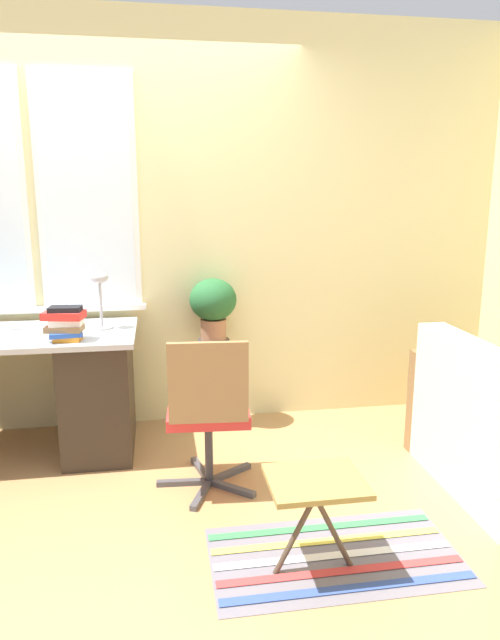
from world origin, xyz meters
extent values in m
plane|color=tan|center=(0.00, 0.00, 0.00)|extent=(14.00, 14.00, 0.00)
cube|color=beige|center=(0.00, 0.79, 1.35)|extent=(9.00, 0.06, 2.70)
cube|color=white|center=(-0.13, 0.75, 1.56)|extent=(0.63, 0.02, 1.50)
cube|color=white|center=(-0.13, 0.74, 1.56)|extent=(0.56, 0.01, 1.43)
cube|color=white|center=(-0.47, 0.76, 0.83)|extent=(1.36, 0.11, 0.04)
cube|color=#33281E|center=(-0.09, 0.36, 0.37)|extent=(0.40, 0.63, 0.73)
cylinder|color=#ADADB2|center=(-0.06, 0.41, 0.77)|extent=(0.13, 0.13, 0.01)
cylinder|color=#ADADB2|center=(-0.06, 0.41, 0.92)|extent=(0.02, 0.02, 0.28)
ellipsoid|color=#ADADB2|center=(-0.06, 0.41, 1.08)|extent=(0.11, 0.11, 0.07)
cube|color=orange|center=(-0.22, 0.15, 0.78)|extent=(0.15, 0.14, 0.03)
cube|color=#2851B2|center=(-0.23, 0.15, 0.81)|extent=(0.20, 0.18, 0.03)
cube|color=olive|center=(-0.24, 0.14, 0.83)|extent=(0.21, 0.14, 0.03)
cube|color=white|center=(-0.22, 0.16, 0.87)|extent=(0.18, 0.15, 0.04)
cube|color=red|center=(-0.23, 0.15, 0.91)|extent=(0.24, 0.17, 0.04)
cube|color=black|center=(-0.22, 0.14, 0.94)|extent=(0.18, 0.12, 0.03)
cube|color=#47474C|center=(0.39, -0.19, 0.01)|extent=(0.29, 0.06, 0.03)
cube|color=#47474C|center=(0.48, -0.34, 0.01)|extent=(0.14, 0.28, 0.03)
cube|color=#47474C|center=(0.64, -0.30, 0.01)|extent=(0.24, 0.22, 0.03)
cube|color=#47474C|center=(0.66, -0.13, 0.01)|extent=(0.27, 0.18, 0.03)
cube|color=#47474C|center=(0.50, -0.06, 0.01)|extent=(0.10, 0.29, 0.03)
cylinder|color=#333338|center=(0.53, -0.20, 0.21)|extent=(0.04, 0.04, 0.37)
cube|color=red|center=(0.53, -0.20, 0.43)|extent=(0.46, 0.44, 0.06)
cube|color=olive|center=(0.52, -0.42, 0.66)|extent=(0.40, 0.07, 0.41)
cube|color=silver|center=(1.87, -0.51, 0.62)|extent=(0.16, 0.95, 0.41)
cube|color=olive|center=(2.20, 0.01, 0.32)|extent=(0.82, 0.09, 0.64)
cylinder|color=#333338|center=(0.65, 0.61, 0.60)|extent=(0.21, 0.21, 0.02)
cylinder|color=#333338|center=(0.74, 0.61, 0.30)|extent=(0.01, 0.01, 0.59)
cylinder|color=#333338|center=(0.60, 0.69, 0.30)|extent=(0.01, 0.01, 0.59)
cylinder|color=#333338|center=(0.60, 0.53, 0.30)|extent=(0.01, 0.01, 0.59)
cylinder|color=#9E6B4C|center=(0.65, 0.61, 0.68)|extent=(0.17, 0.17, 0.14)
ellipsoid|color=#235B2D|center=(0.65, 0.61, 0.88)|extent=(0.31, 0.31, 0.28)
cube|color=slate|center=(1.02, -0.94, 0.00)|extent=(1.10, 0.60, 0.01)
cube|color=#334C99|center=(1.02, -1.15, 0.01)|extent=(1.08, 0.05, 0.00)
cube|color=#C63838|center=(1.02, -1.05, 0.01)|extent=(1.08, 0.05, 0.00)
cube|color=white|center=(1.02, -0.94, 0.01)|extent=(1.08, 0.05, 0.00)
cube|color=#DBCC4C|center=(1.02, -0.83, 0.01)|extent=(1.08, 0.05, 0.00)
cube|color=#388E4C|center=(1.02, -0.72, 0.01)|extent=(1.08, 0.05, 0.00)
cube|color=olive|center=(0.90, -1.01, 0.41)|extent=(0.40, 0.34, 0.02)
cylinder|color=#4C3D2D|center=(0.84, -1.01, 0.20)|extent=(0.22, 0.02, 0.41)
cylinder|color=#4C3D2D|center=(0.97, -1.01, 0.20)|extent=(0.22, 0.02, 0.41)
camera|label=1|loc=(0.29, -3.08, 1.58)|focal=32.00mm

